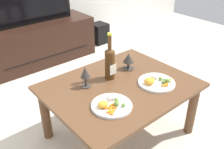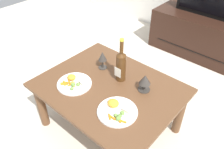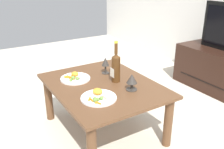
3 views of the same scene
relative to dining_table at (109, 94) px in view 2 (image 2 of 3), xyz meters
name	(u,v)px [view 2 (image 2 of 3)]	position (x,y,z in m)	size (l,w,h in m)	color
ground_plane	(110,126)	(0.00, 0.00, -0.38)	(6.40, 6.40, 0.00)	beige
dining_table	(109,94)	(0.00, 0.00, 0.00)	(1.02, 0.81, 0.46)	brown
tv_stand	(208,37)	(0.13, 1.62, -0.13)	(1.32, 0.50, 0.49)	black
wine_bottle	(121,65)	(0.01, 0.12, 0.21)	(0.07, 0.08, 0.35)	#4C2D14
goblet_left	(102,57)	(-0.20, 0.14, 0.18)	(0.07, 0.07, 0.15)	#38332D
goblet_right	(145,81)	(0.21, 0.14, 0.17)	(0.09, 0.09, 0.13)	#38332D
dinner_plate_left	(74,83)	(-0.21, -0.15, 0.09)	(0.26, 0.26, 0.05)	white
dinner_plate_right	(117,111)	(0.21, -0.15, 0.09)	(0.27, 0.27, 0.06)	white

